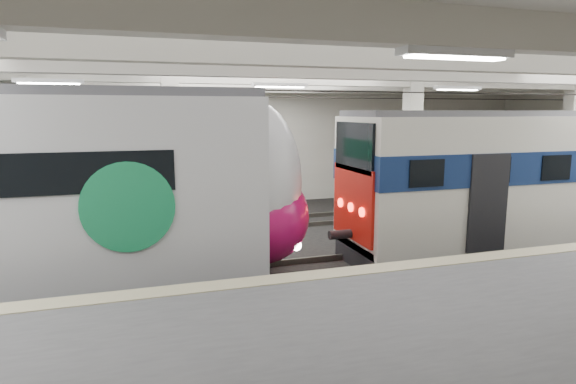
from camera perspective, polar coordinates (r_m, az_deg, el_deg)
name	(u,v)px	position (r m, az deg, el deg)	size (l,w,h in m)	color
station_hall	(329,156)	(10.59, 4.87, 4.32)	(36.00, 24.00, 5.75)	black
modern_emu	(10,200)	(11.93, -30.04, -0.86)	(14.73, 3.04, 4.71)	silver
older_rer	(541,177)	(16.53, 27.83, 1.54)	(12.70, 2.81, 4.22)	beige
far_train	(5,176)	(17.56, -30.53, 1.65)	(13.19, 2.74, 4.24)	silver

